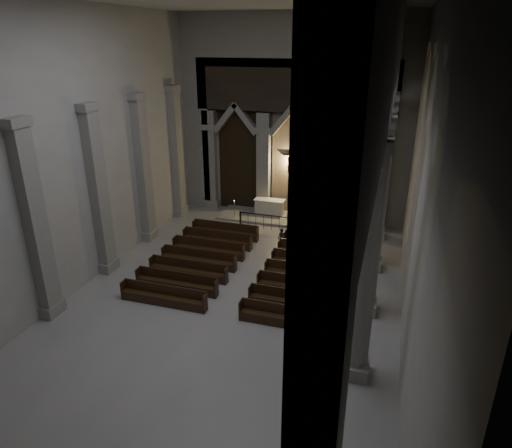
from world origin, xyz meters
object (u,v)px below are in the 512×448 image
Objects in this scene: altar_rail at (279,221)px; pews at (251,268)px; worshipper at (281,238)px; altar at (270,207)px; candle_stand_left at (234,214)px; candle_stand_right at (320,225)px.

altar_rail reaches higher than pews.
worshipper reaches higher than altar_rail.
altar is at bearing 128.44° from worshipper.
altar_rail is at bearing -17.24° from candle_stand_left.
altar is 1.52× the size of candle_stand_left.
candle_stand_right is (5.47, -0.36, 0.06)m from candle_stand_left.
altar_rail is 3.89× the size of candle_stand_left.
pews is at bearing -110.85° from candle_stand_right.
worshipper reaches higher than pews.
altar is at bearing 98.88° from pews.
candle_stand_right reaches higher than worshipper.
pews is at bearing -81.12° from altar.
altar is at bearing 118.90° from altar_rail.
worshipper is at bearing -66.68° from altar.
altar is at bearing 31.62° from candle_stand_left.
altar_rail is 3.31× the size of candle_stand_right.
altar_rail is 5.51m from pews.
altar is 2.48m from altar_rail.
altar_rail is at bearing 122.51° from worshipper.
pews is at bearing -90.00° from altar_rail.
altar_rail is 2.42m from candle_stand_right.
candle_stand_right is 1.33× the size of worshipper.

